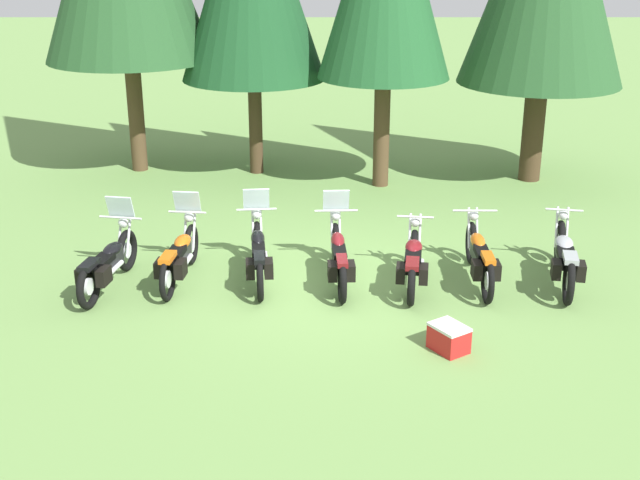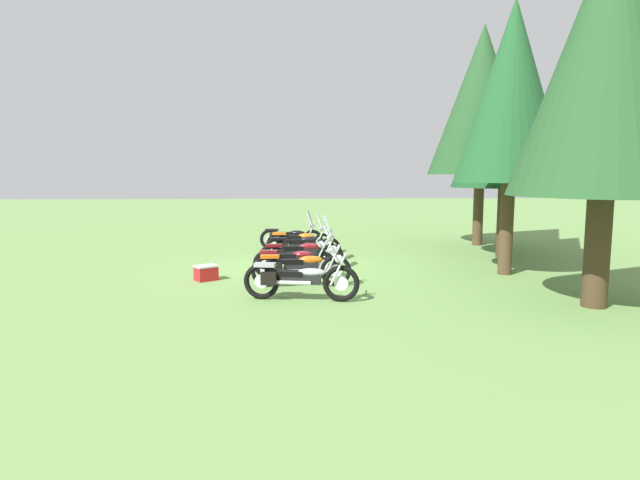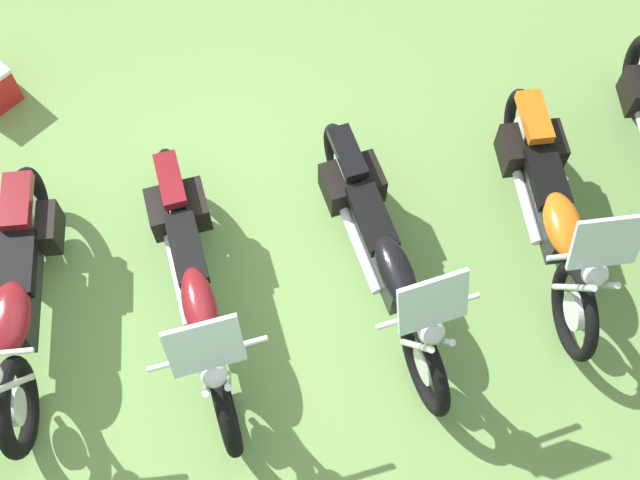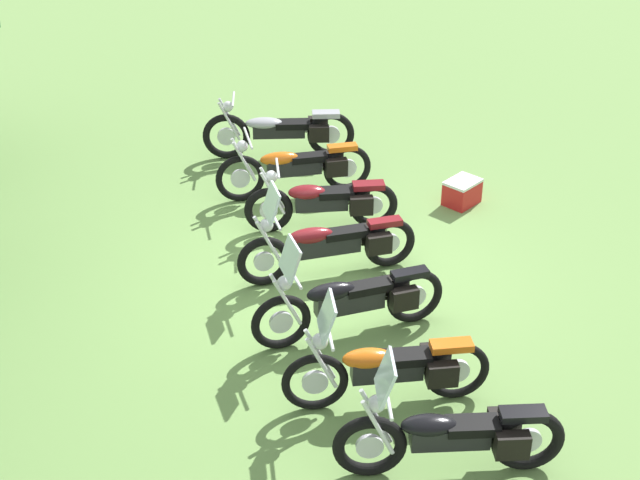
# 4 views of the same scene
# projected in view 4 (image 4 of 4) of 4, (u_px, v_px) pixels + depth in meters

# --- Properties ---
(ground_plane) EXTENTS (80.00, 80.00, 0.00)m
(ground_plane) POSITION_uv_depth(u_px,v_px,m) (335.00, 277.00, 11.87)
(ground_plane) COLOR #6B934C
(motorcycle_0) EXTENTS (0.82, 2.21, 1.37)m
(motorcycle_0) POSITION_uv_depth(u_px,v_px,m) (453.00, 435.00, 8.65)
(motorcycle_0) COLOR black
(motorcycle_0) RESTS_ON ground_plane
(motorcycle_1) EXTENTS (0.69, 2.20, 1.36)m
(motorcycle_1) POSITION_uv_depth(u_px,v_px,m) (389.00, 367.00, 9.51)
(motorcycle_1) COLOR black
(motorcycle_1) RESTS_ON ground_plane
(motorcycle_2) EXTENTS (0.69, 2.35, 1.36)m
(motorcycle_2) POSITION_uv_depth(u_px,v_px,m) (352.00, 300.00, 10.58)
(motorcycle_2) COLOR black
(motorcycle_2) RESTS_ON ground_plane
(motorcycle_3) EXTENTS (0.73, 2.37, 1.35)m
(motorcycle_3) POSITION_uv_depth(u_px,v_px,m) (330.00, 244.00, 11.70)
(motorcycle_3) COLOR black
(motorcycle_3) RESTS_ON ground_plane
(motorcycle_4) EXTENTS (0.72, 2.15, 0.99)m
(motorcycle_4) POSITION_uv_depth(u_px,v_px,m) (324.00, 201.00, 12.76)
(motorcycle_4) COLOR black
(motorcycle_4) RESTS_ON ground_plane
(motorcycle_5) EXTENTS (0.74, 2.36, 1.02)m
(motorcycle_5) POSITION_uv_depth(u_px,v_px,m) (297.00, 167.00, 13.64)
(motorcycle_5) COLOR black
(motorcycle_5) RESTS_ON ground_plane
(motorcycle_6) EXTENTS (0.83, 2.43, 1.04)m
(motorcycle_6) POSITION_uv_depth(u_px,v_px,m) (281.00, 131.00, 14.80)
(motorcycle_6) COLOR black
(motorcycle_6) RESTS_ON ground_plane
(picnic_cooler) EXTENTS (0.61, 0.64, 0.38)m
(picnic_cooler) POSITION_uv_depth(u_px,v_px,m) (462.00, 192.00, 13.54)
(picnic_cooler) COLOR red
(picnic_cooler) RESTS_ON ground_plane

